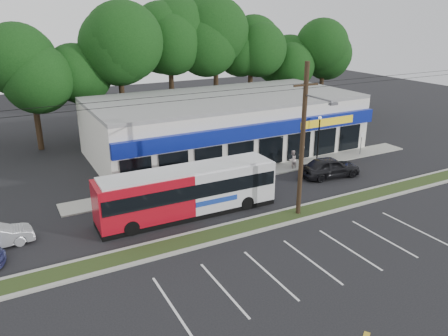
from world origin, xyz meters
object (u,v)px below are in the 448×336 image
pedestrian_b (292,160)px  car_dark (330,167)px  metrobus (188,190)px  utility_pole (301,137)px  pedestrian_a (301,156)px  sign_post (362,139)px  lamp_post (319,134)px

pedestrian_b → car_dark: bearing=109.7°
metrobus → pedestrian_b: (11.42, 3.97, -0.88)m
utility_pole → pedestrian_a: (6.17, 7.57, -4.45)m
pedestrian_a → pedestrian_b: (-0.98, -0.03, -0.13)m
pedestrian_a → pedestrian_b: bearing=-24.7°
car_dark → utility_pole: bearing=132.0°
sign_post → pedestrian_b: sign_post is taller
pedestrian_b → lamp_post: bearing=178.1°
utility_pole → sign_post: size_ratio=22.47×
metrobus → pedestrian_b: metrobus is taller
sign_post → car_dark: sign_post is taller
lamp_post → car_dark: size_ratio=0.86×
car_dark → pedestrian_b: 3.36m
lamp_post → sign_post: lamp_post is taller
sign_post → pedestrian_a: bearing=-179.4°
lamp_post → pedestrian_b: 3.51m
metrobus → pedestrian_b: 12.12m
lamp_post → metrobus: bearing=-163.4°
lamp_post → pedestrian_b: bearing=-173.6°
sign_post → utility_pole: bearing=-149.9°
metrobus → car_dark: (13.00, 1.00, -0.87)m
car_dark → pedestrian_a: bearing=19.4°
car_dark → pedestrian_b: bearing=36.0°
utility_pole → lamp_post: bearing=43.9°
pedestrian_b → sign_post: bearing=172.5°
car_dark → metrobus: bearing=102.4°
sign_post → metrobus: 19.82m
car_dark → pedestrian_b: (-1.58, 2.97, -0.01)m
utility_pole → car_dark: size_ratio=10.13×
utility_pole → lamp_post: 11.67m
lamp_post → metrobus: (-14.39, -4.30, -0.96)m
sign_post → car_dark: 7.13m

